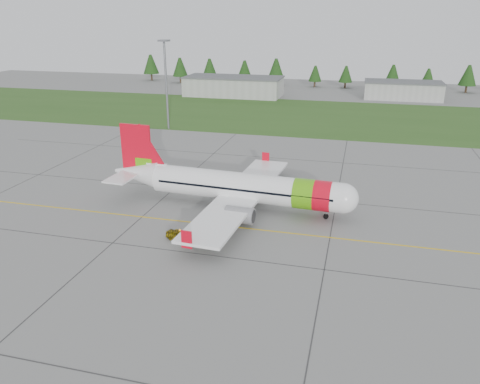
# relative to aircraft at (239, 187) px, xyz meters

# --- Properties ---
(ground) EXTENTS (320.00, 320.00, 0.00)m
(ground) POSITION_rel_aircraft_xyz_m (3.10, -14.39, -3.13)
(ground) COLOR gray
(ground) RESTS_ON ground
(aircraft) EXTENTS (35.88, 33.10, 10.87)m
(aircraft) POSITION_rel_aircraft_xyz_m (0.00, 0.00, 0.00)
(aircraft) COLOR white
(aircraft) RESTS_ON ground
(follow_me_car) EXTENTS (1.65, 1.79, 3.67)m
(follow_me_car) POSITION_rel_aircraft_xyz_m (-4.35, -11.67, -1.30)
(follow_me_car) COLOR gold
(follow_me_car) RESTS_ON ground
(service_van) EXTENTS (1.75, 1.68, 4.47)m
(service_van) POSITION_rel_aircraft_xyz_m (-36.32, 38.29, -0.90)
(service_van) COLOR silver
(service_van) RESTS_ON ground
(grass_strip) EXTENTS (320.00, 50.00, 0.03)m
(grass_strip) POSITION_rel_aircraft_xyz_m (3.10, 67.61, -3.12)
(grass_strip) COLOR #30561E
(grass_strip) RESTS_ON ground
(taxi_guideline) EXTENTS (120.00, 0.25, 0.02)m
(taxi_guideline) POSITION_rel_aircraft_xyz_m (3.10, -6.39, -3.12)
(taxi_guideline) COLOR gold
(taxi_guideline) RESTS_ON ground
(hangar_west) EXTENTS (32.00, 14.00, 6.00)m
(hangar_west) POSITION_rel_aircraft_xyz_m (-26.90, 95.61, -0.13)
(hangar_west) COLOR #A8A8A3
(hangar_west) RESTS_ON ground
(hangar_east) EXTENTS (24.00, 12.00, 5.20)m
(hangar_east) POSITION_rel_aircraft_xyz_m (28.10, 103.61, -0.53)
(hangar_east) COLOR #A8A8A3
(hangar_east) RESTS_ON ground
(floodlight_mast) EXTENTS (0.50, 0.50, 20.00)m
(floodlight_mast) POSITION_rel_aircraft_xyz_m (-28.90, 43.61, 6.87)
(floodlight_mast) COLOR slate
(floodlight_mast) RESTS_ON ground
(treeline) EXTENTS (160.00, 8.00, 10.00)m
(treeline) POSITION_rel_aircraft_xyz_m (3.10, 123.61, 1.87)
(treeline) COLOR #1C3F14
(treeline) RESTS_ON ground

